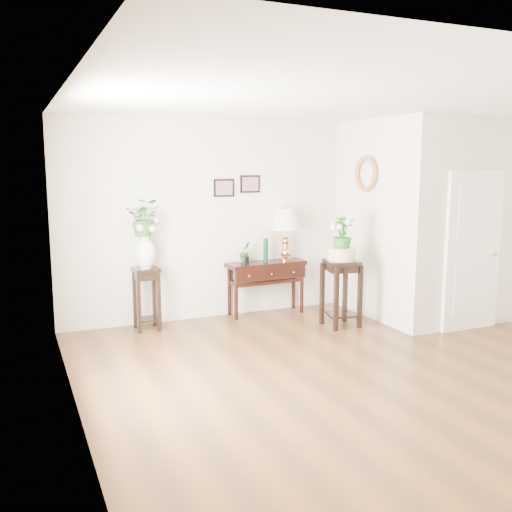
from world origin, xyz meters
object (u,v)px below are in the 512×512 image
console_table (266,288)px  plant_stand_b (341,293)px  table_lamp (286,237)px  plant_stand_a (147,299)px

console_table → plant_stand_b: size_ratio=1.28×
console_table → table_lamp: bearing=-2.5°
table_lamp → plant_stand_b: bearing=-70.8°
plant_stand_a → table_lamp: bearing=2.9°
plant_stand_a → plant_stand_b: (2.45, -0.88, 0.04)m
plant_stand_a → plant_stand_b: bearing=-19.8°
console_table → plant_stand_a: plant_stand_a is taller
plant_stand_a → console_table: bearing=3.5°
console_table → plant_stand_b: bearing=-58.8°
table_lamp → plant_stand_a: 2.22m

